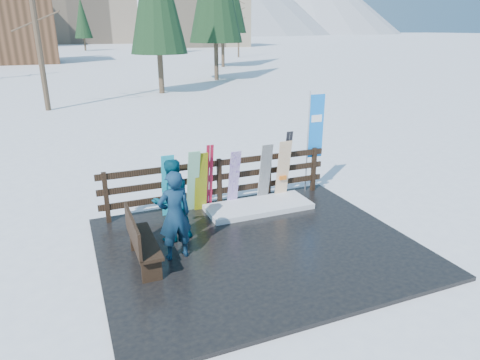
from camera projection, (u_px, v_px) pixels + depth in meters
name	position (u px, v px, depth m)	size (l,w,h in m)	color
ground	(257.00, 248.00, 8.47)	(700.00, 700.00, 0.00)	white
deck	(257.00, 246.00, 8.46)	(6.00, 5.00, 0.08)	black
fence	(219.00, 179.00, 10.14)	(5.60, 0.10, 1.15)	black
snow_patch	(259.00, 206.00, 10.09)	(2.48, 1.00, 0.12)	white
bench	(140.00, 239.00, 7.55)	(0.41, 1.50, 0.97)	black
snowboard_0	(168.00, 186.00, 9.47)	(0.29, 0.03, 1.48)	#1CADC8
snowboard_1	(193.00, 182.00, 9.66)	(0.27, 0.03, 1.56)	white
snowboard_2	(201.00, 182.00, 9.74)	(0.29, 0.03, 1.47)	#FAFF0D
snowboard_3	(234.00, 179.00, 10.04)	(0.25, 0.03, 1.43)	white
snowboard_4	(265.00, 173.00, 10.32)	(0.29, 0.03, 1.49)	black
snowboard_5	(283.00, 170.00, 10.49)	(0.33, 0.03, 1.51)	white
ski_pair_a	(209.00, 177.00, 9.86)	(0.16, 0.27, 1.59)	#B61632
ski_pair_b	(286.00, 164.00, 10.56)	(0.17, 0.25, 1.71)	black
rental_flag	(314.00, 130.00, 10.79)	(0.45, 0.04, 2.60)	silver
person_front	(175.00, 215.00, 7.71)	(0.62, 0.41, 1.69)	#0F364E
person_back	(172.00, 200.00, 8.42)	(0.81, 0.63, 1.67)	#054256
resort_buildings	(69.00, 4.00, 106.13)	(73.00, 87.60, 22.60)	tan
trees	(120.00, 10.00, 48.68)	(42.07, 68.80, 14.49)	#382B1E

